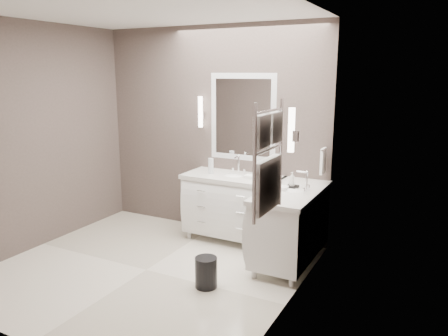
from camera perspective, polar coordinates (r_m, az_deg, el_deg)
The scene contains 21 objects.
floor at distance 4.96m, azimuth -10.11°, elevation -13.01°, with size 3.20×3.00×0.01m, color white.
ceiling at distance 4.53m, azimuth -11.49°, elevation 19.74°, with size 3.20×3.00×0.01m, color white.
wall_back at distance 5.80m, azimuth -1.55°, elevation 4.89°, with size 3.20×0.01×2.70m, color #4D413D.
wall_front at distance 3.52m, azimuth -25.98°, elevation -1.34°, with size 3.20×0.01×2.70m, color #4D413D.
wall_left at distance 5.68m, azimuth -23.67°, elevation 3.69°, with size 0.01×3.00×2.70m, color #4D413D.
wall_right at distance 3.79m, azimuth 8.74°, elevation 0.71°, with size 0.01×3.00×2.70m, color #4D413D.
vanity_back at distance 5.53m, azimuth 1.19°, elevation -4.65°, with size 1.24×0.59×0.97m.
vanity_right at distance 4.93m, azimuth 8.71°, elevation -6.96°, with size 0.59×1.24×0.97m.
mirror_back at distance 5.56m, azimuth 2.44°, elevation 6.63°, with size 0.90×0.02×1.10m.
mirror_right at distance 4.52m, azimuth 11.91°, elevation 5.04°, with size 0.02×0.90×1.10m.
sconce_back at distance 5.76m, azimuth -3.10°, elevation 7.26°, with size 0.06×0.06×0.40m.
sconce_right at distance 3.98m, azimuth 8.79°, elevation 4.81°, with size 0.06×0.06×0.40m.
towel_bar_corner at distance 5.14m, azimuth 12.82°, elevation 0.96°, with size 0.03×0.22×0.30m.
towel_ladder at distance 3.43m, azimuth 5.74°, elevation 0.28°, with size 0.06×0.58×0.90m.
waste_bin at distance 4.48m, azimuth -2.35°, elevation -13.46°, with size 0.22×0.22×0.31m, color black.
amenity_tray_back at distance 5.34m, azimuth 4.79°, elevation -1.14°, with size 0.16×0.12×0.02m, color black.
amenity_tray_right at distance 4.90m, azimuth 8.85°, elevation -2.47°, with size 0.12×0.16×0.02m, color black.
water_bottle at distance 5.51m, azimuth -1.73°, elevation 0.26°, with size 0.07×0.07×0.20m, color silver.
soap_bottle_a at distance 5.35m, azimuth 4.59°, elevation -0.18°, with size 0.07×0.07×0.15m, color white.
soap_bottle_b at distance 5.28m, azimuth 4.97°, elevation -0.59°, with size 0.08×0.08×0.10m, color black.
soap_bottle_c at distance 4.88m, azimuth 8.89°, elevation -1.43°, with size 0.06×0.06×0.16m, color white.
Camera 1 is at (2.78, -3.52, 2.11)m, focal length 35.00 mm.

